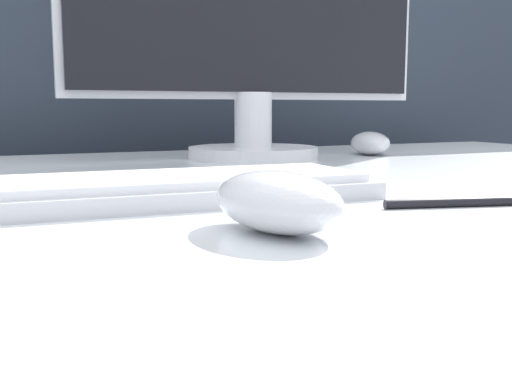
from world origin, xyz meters
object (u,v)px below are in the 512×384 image
object	(u,v)px
computer_mouse_near	(277,201)
computer_mouse_far	(370,143)
keyboard	(133,190)
monitor	(253,17)

from	to	relation	value
computer_mouse_near	computer_mouse_far	world-z (taller)	same
computer_mouse_near	keyboard	distance (m)	0.18
monitor	computer_mouse_near	bearing A→B (deg)	-112.61
keyboard	monitor	world-z (taller)	monitor
monitor	computer_mouse_far	size ratio (longest dim) A/B	5.20
monitor	keyboard	bearing A→B (deg)	-126.82
computer_mouse_near	monitor	world-z (taller)	monitor
computer_mouse_near	monitor	size ratio (longest dim) A/B	0.20
monitor	computer_mouse_far	world-z (taller)	monitor
keyboard	computer_mouse_far	distance (m)	0.64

